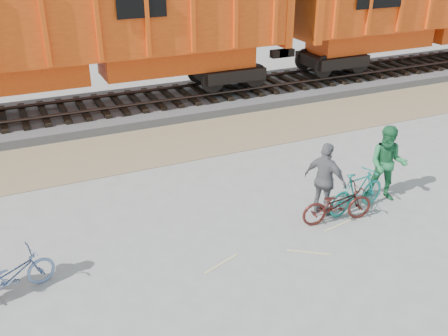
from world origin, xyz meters
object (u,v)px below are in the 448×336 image
(person_man, at_px, (387,164))
(person_woman, at_px, (325,180))
(bicycle_teal, at_px, (357,191))
(hopper_car_right, at_px, (430,4))
(bicycle_blue, at_px, (12,276))
(hopper_car_center, at_px, (89,30))
(bicycle_maroon, at_px, (337,204))

(person_man, relative_size, person_woman, 1.06)
(person_man, bearing_deg, bicycle_teal, -126.51)
(hopper_car_right, xyz_separation_m, person_man, (-9.85, -9.01, -2.06))
(hopper_car_right, relative_size, bicycle_blue, 8.80)
(person_man, bearing_deg, hopper_car_center, 161.93)
(hopper_car_center, bearing_deg, bicycle_teal, -65.74)
(person_woman, bearing_deg, bicycle_maroon, 168.80)
(hopper_car_right, distance_m, bicycle_maroon, 15.13)
(hopper_car_right, height_order, person_woman, hopper_car_right)
(bicycle_teal, bearing_deg, bicycle_blue, 80.01)
(bicycle_blue, distance_m, bicycle_maroon, 6.88)
(hopper_car_center, relative_size, bicycle_blue, 8.80)
(bicycle_blue, bearing_deg, hopper_car_right, -81.83)
(hopper_car_center, xyz_separation_m, person_woman, (3.34, -9.02, -2.11))
(hopper_car_right, xyz_separation_m, bicycle_maroon, (-11.56, -9.42, -2.56))
(bicycle_teal, relative_size, person_man, 0.90)
(bicycle_maroon, bearing_deg, person_man, -68.31)
(hopper_car_center, bearing_deg, bicycle_maroon, -69.92)
(hopper_car_center, bearing_deg, person_man, -60.25)
(hopper_car_right, distance_m, bicycle_blue, 20.70)
(bicycle_blue, height_order, person_woman, person_woman)
(hopper_car_right, relative_size, bicycle_maroon, 8.21)
(bicycle_blue, height_order, bicycle_maroon, bicycle_maroon)
(bicycle_blue, bearing_deg, person_woman, -107.64)
(hopper_car_right, bearing_deg, person_woman, -142.25)
(bicycle_blue, distance_m, person_woman, 6.79)
(hopper_car_right, xyz_separation_m, person_woman, (-11.66, -9.02, -2.11))
(bicycle_maroon, relative_size, person_woman, 0.95)
(bicycle_teal, distance_m, person_woman, 0.91)
(hopper_car_right, height_order, bicycle_maroon, hopper_car_right)
(person_woman, bearing_deg, person_man, -114.78)
(bicycle_maroon, bearing_deg, bicycle_teal, -65.06)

